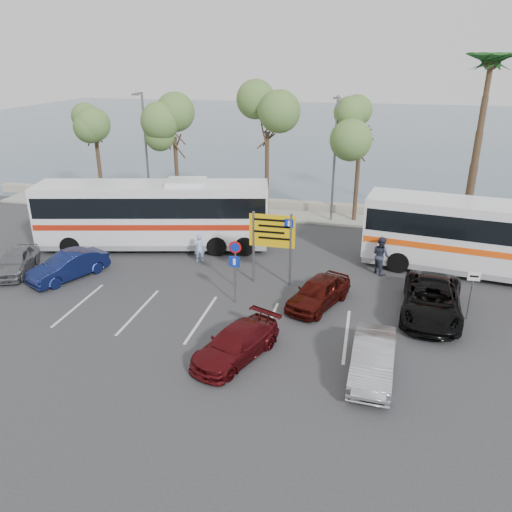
% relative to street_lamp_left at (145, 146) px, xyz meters
% --- Properties ---
extents(ground, '(120.00, 120.00, 0.00)m').
position_rel_street_lamp_left_xyz_m(ground, '(10.00, -13.52, -4.60)').
color(ground, '#303032').
rests_on(ground, ground).
extents(kerb_strip, '(44.00, 2.40, 0.15)m').
position_rel_street_lamp_left_xyz_m(kerb_strip, '(10.00, 0.48, -4.52)').
color(kerb_strip, gray).
rests_on(kerb_strip, ground).
extents(seawall, '(48.00, 0.80, 0.60)m').
position_rel_street_lamp_left_xyz_m(seawall, '(10.00, 2.48, -4.30)').
color(seawall, gray).
rests_on(seawall, ground).
extents(sea, '(140.00, 140.00, 0.00)m').
position_rel_street_lamp_left_xyz_m(sea, '(10.00, 46.48, -4.59)').
color(sea, '#415A69').
rests_on(sea, ground).
extents(tree_far_left, '(3.20, 3.20, 7.60)m').
position_rel_street_lamp_left_xyz_m(tree_far_left, '(-4.00, 0.48, 1.73)').
color(tree_far_left, '#382619').
rests_on(tree_far_left, kerb_strip).
extents(tree_left, '(3.20, 3.20, 7.20)m').
position_rel_street_lamp_left_xyz_m(tree_left, '(2.00, 0.48, 1.41)').
color(tree_left, '#382619').
rests_on(tree_left, kerb_strip).
extents(tree_mid, '(3.20, 3.20, 8.00)m').
position_rel_street_lamp_left_xyz_m(tree_mid, '(8.50, 0.48, 2.06)').
color(tree_mid, '#382619').
rests_on(tree_mid, kerb_strip).
extents(tree_right, '(3.20, 3.20, 7.40)m').
position_rel_street_lamp_left_xyz_m(tree_right, '(14.50, 0.48, 1.57)').
color(tree_right, '#382619').
rests_on(tree_right, kerb_strip).
extents(palm_tree, '(4.80, 4.80, 11.20)m').
position_rel_street_lamp_left_xyz_m(palm_tree, '(21.50, 0.48, 5.27)').
color(palm_tree, '#382619').
rests_on(palm_tree, kerb_strip).
extents(street_lamp_left, '(0.45, 1.15, 8.01)m').
position_rel_street_lamp_left_xyz_m(street_lamp_left, '(0.00, 0.00, 0.00)').
color(street_lamp_left, slate).
rests_on(street_lamp_left, kerb_strip).
extents(street_lamp_right, '(0.45, 1.15, 8.01)m').
position_rel_street_lamp_left_xyz_m(street_lamp_right, '(13.00, 0.00, 0.00)').
color(street_lamp_right, slate).
rests_on(street_lamp_right, kerb_strip).
extents(direction_sign, '(2.20, 0.12, 3.60)m').
position_rel_street_lamp_left_xyz_m(direction_sign, '(11.00, -10.32, -2.17)').
color(direction_sign, slate).
rests_on(direction_sign, ground).
extents(sign_no_stop, '(0.60, 0.08, 2.35)m').
position_rel_street_lamp_left_xyz_m(sign_no_stop, '(9.40, -11.13, -3.02)').
color(sign_no_stop, slate).
rests_on(sign_no_stop, ground).
extents(sign_parking, '(0.50, 0.07, 2.25)m').
position_rel_street_lamp_left_xyz_m(sign_parking, '(9.80, -12.73, -3.13)').
color(sign_parking, slate).
rests_on(sign_parking, ground).
extents(sign_taxi, '(0.50, 0.07, 2.20)m').
position_rel_street_lamp_left_xyz_m(sign_taxi, '(19.80, -12.03, -3.18)').
color(sign_taxi, slate).
rests_on(sign_taxi, ground).
extents(lane_markings, '(12.02, 4.20, 0.01)m').
position_rel_street_lamp_left_xyz_m(lane_markings, '(8.86, -14.52, -4.60)').
color(lane_markings, silver).
rests_on(lane_markings, ground).
extents(coach_bus_left, '(13.21, 5.58, 4.03)m').
position_rel_street_lamp_left_xyz_m(coach_bus_left, '(3.50, -7.02, -2.73)').
color(coach_bus_left, silver).
rests_on(coach_bus_left, ground).
extents(coach_bus_right, '(13.05, 4.67, 3.98)m').
position_rel_street_lamp_left_xyz_m(coach_bus_right, '(21.70, -7.02, -2.75)').
color(coach_bus_right, silver).
rests_on(coach_bus_right, ground).
extents(car_silver_a, '(2.60, 4.05, 1.28)m').
position_rel_street_lamp_left_xyz_m(car_silver_a, '(-2.00, -12.02, -3.96)').
color(car_silver_a, slate).
rests_on(car_silver_a, ground).
extents(car_blue, '(2.99, 4.22, 1.32)m').
position_rel_street_lamp_left_xyz_m(car_blue, '(1.00, -12.02, -3.94)').
color(car_blue, '#0F1846').
rests_on(car_blue, ground).
extents(car_maroon, '(3.09, 4.36, 1.17)m').
position_rel_street_lamp_left_xyz_m(car_maroon, '(11.00, -17.02, -4.01)').
color(car_maroon, '#520D11').
rests_on(car_maroon, ground).
extents(car_red, '(2.95, 4.17, 1.32)m').
position_rel_street_lamp_left_xyz_m(car_red, '(13.50, -12.18, -3.94)').
color(car_red, '#3E0C08').
rests_on(car_red, ground).
extents(suv_black, '(2.93, 5.44, 1.45)m').
position_rel_street_lamp_left_xyz_m(suv_black, '(18.30, -12.02, -3.87)').
color(suv_black, black).
rests_on(suv_black, ground).
extents(car_silver_b, '(1.61, 4.08, 1.32)m').
position_rel_street_lamp_left_xyz_m(car_silver_b, '(15.90, -17.02, -3.94)').
color(car_silver_b, gray).
rests_on(car_silver_b, ground).
extents(pedestrian_near, '(0.67, 0.57, 1.56)m').
position_rel_street_lamp_left_xyz_m(pedestrian_near, '(6.67, -8.52, -3.82)').
color(pedestrian_near, '#9BB1E2').
rests_on(pedestrian_near, ground).
extents(pedestrian_far, '(1.18, 1.21, 1.97)m').
position_rel_street_lamp_left_xyz_m(pedestrian_far, '(16.17, -7.90, -3.62)').
color(pedestrian_far, '#303548').
rests_on(pedestrian_far, ground).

